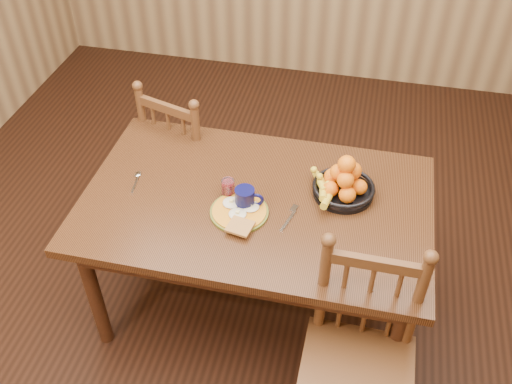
% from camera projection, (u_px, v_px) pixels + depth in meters
% --- Properties ---
extents(room, '(4.52, 5.02, 2.72)m').
position_uv_depth(room, '(256.00, 87.00, 2.22)').
color(room, black).
rests_on(room, ground).
extents(dining_table, '(1.60, 1.00, 0.75)m').
position_uv_depth(dining_table, '(256.00, 213.00, 2.68)').
color(dining_table, black).
rests_on(dining_table, ground).
extents(chair_far, '(0.54, 0.53, 0.96)m').
position_uv_depth(chair_far, '(189.00, 156.00, 3.32)').
color(chair_far, '#512F18').
rests_on(chair_far, ground).
extents(chair_near, '(0.45, 0.44, 0.99)m').
position_uv_depth(chair_near, '(358.00, 361.00, 2.30)').
color(chair_near, '#512F18').
rests_on(chair_near, ground).
extents(breakfast_plate, '(0.26, 0.30, 0.04)m').
position_uv_depth(breakfast_plate, '(239.00, 212.00, 2.54)').
color(breakfast_plate, '#59601E').
rests_on(breakfast_plate, dining_table).
extents(fork, '(0.06, 0.18, 0.00)m').
position_uv_depth(fork, '(290.00, 216.00, 2.54)').
color(fork, silver).
rests_on(fork, dining_table).
extents(spoon, '(0.04, 0.16, 0.01)m').
position_uv_depth(spoon, '(137.00, 177.00, 2.73)').
color(spoon, silver).
rests_on(spoon, dining_table).
extents(coffee_mug, '(0.13, 0.09, 0.10)m').
position_uv_depth(coffee_mug, '(246.00, 198.00, 2.56)').
color(coffee_mug, '#0B0C3E').
rests_on(coffee_mug, dining_table).
extents(juice_glass, '(0.06, 0.06, 0.09)m').
position_uv_depth(juice_glass, '(228.00, 188.00, 2.62)').
color(juice_glass, silver).
rests_on(juice_glass, dining_table).
extents(fruit_bowl, '(0.32, 0.32, 0.22)m').
position_uv_depth(fruit_bowl, '(343.00, 184.00, 2.61)').
color(fruit_bowl, black).
rests_on(fruit_bowl, dining_table).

